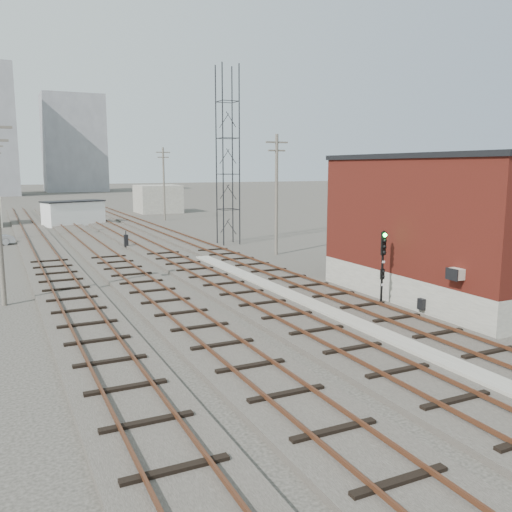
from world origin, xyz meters
TOP-DOWN VIEW (x-y plane):
  - ground at (0.00, 60.00)m, footprint 320.00×320.00m
  - track_right at (2.50, 39.00)m, footprint 3.20×90.00m
  - track_mid_right at (-1.50, 39.00)m, footprint 3.20×90.00m
  - track_mid_left at (-5.50, 39.00)m, footprint 3.20×90.00m
  - track_left at (-9.50, 39.00)m, footprint 3.20×90.00m
  - platform_curb at (0.50, 14.00)m, footprint 0.90×28.00m
  - brick_building at (7.50, 12.00)m, footprint 6.54×12.20m
  - lattice_tower at (5.50, 35.00)m, footprint 1.60×1.60m
  - utility_pole_right_a at (6.50, 28.00)m, footprint 1.80×0.24m
  - utility_pole_right_b at (6.50, 58.00)m, footprint 1.80×0.24m
  - apartment_right at (8.00, 150.00)m, footprint 16.00×12.00m
  - shed_right at (9.00, 70.00)m, footprint 6.00×6.00m
  - signal_mast at (3.70, 11.93)m, footprint 0.40×0.40m
  - switch_stand at (-3.08, 36.29)m, footprint 0.31×0.31m
  - site_trailer at (-4.57, 56.77)m, footprint 7.29×4.88m

SIDE VIEW (x-z plane):
  - ground at x=0.00m, z-range 0.00..0.00m
  - track_right at x=2.50m, z-range -0.09..0.30m
  - track_mid_right at x=-1.50m, z-range -0.09..0.30m
  - track_mid_left at x=-5.50m, z-range -0.09..0.30m
  - track_left at x=-9.50m, z-range -0.09..0.30m
  - platform_curb at x=0.50m, z-range 0.00..0.26m
  - switch_stand at x=-3.08m, z-range -0.04..1.28m
  - site_trailer at x=-4.57m, z-range 0.01..2.84m
  - shed_right at x=9.00m, z-range 0.00..4.00m
  - signal_mast at x=3.70m, z-range 0.26..3.90m
  - brick_building at x=7.50m, z-range 0.02..7.24m
  - utility_pole_right_a at x=6.50m, z-range 0.30..9.30m
  - utility_pole_right_b at x=6.50m, z-range 0.30..9.30m
  - lattice_tower at x=5.50m, z-range 0.00..15.00m
  - apartment_right at x=8.00m, z-range 0.00..26.00m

